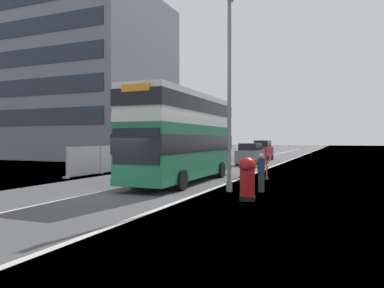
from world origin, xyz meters
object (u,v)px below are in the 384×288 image
Objects in this scene: car_oncoming_near at (250,155)px; pedestrian_at_kerb at (261,173)px; roadworks_barrier at (254,166)px; red_pillar_postbox at (247,177)px; car_receding_mid at (263,151)px; lamppost_foreground at (229,99)px; double_decker_bus at (184,136)px.

car_oncoming_near reaches higher than pedestrian_at_kerb.
roadworks_barrier is at bearing -75.20° from car_oncoming_near.
red_pillar_postbox is 28.14m from car_receding_mid.
red_pillar_postbox is 0.38× the size of car_oncoming_near.
red_pillar_postbox is 0.87× the size of roadworks_barrier.
lamppost_foreground reaches higher than car_receding_mid.
lamppost_foreground reaches higher than car_oncoming_near.
red_pillar_postbox is 0.42× the size of car_receding_mid.
car_oncoming_near is (0.06, 15.35, -1.69)m from double_decker_bus.
car_oncoming_near is (-4.86, 20.21, 0.03)m from red_pillar_postbox.
lamppost_foreground reaches higher than red_pillar_postbox.
roadworks_barrier is at bearing 101.61° from red_pillar_postbox.
roadworks_barrier is at bearing 92.48° from lamppost_foreground.
red_pillar_postbox is 8.25m from roadworks_barrier.
lamppost_foreground is 2.01× the size of car_oncoming_near.
double_decker_bus reaches higher than roadworks_barrier.
car_receding_mid is at bearing 100.74° from red_pillar_postbox.
roadworks_barrier is 5.74m from pedestrian_at_kerb.
car_receding_mid reaches higher than roadworks_barrier.
roadworks_barrier is at bearing -79.62° from car_receding_mid.
car_receding_mid is at bearing 101.82° from pedestrian_at_kerb.
pedestrian_at_kerb reaches higher than red_pillar_postbox.
car_oncoming_near is at bearing 103.54° from red_pillar_postbox.
lamppost_foreground is at bearing -161.58° from pedestrian_at_kerb.
double_decker_bus is 15.44m from car_oncoming_near.
lamppost_foreground reaches higher than roadworks_barrier.
car_receding_mid is (-0.38, 7.44, 0.11)m from car_oncoming_near.
car_oncoming_near is at bearing 105.43° from pedestrian_at_kerb.
car_oncoming_near is 2.55× the size of pedestrian_at_kerb.
car_receding_mid is at bearing 100.38° from roadworks_barrier.
car_oncoming_near is at bearing 89.77° from double_decker_bus.
double_decker_bus is at bearing -135.43° from roadworks_barrier.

